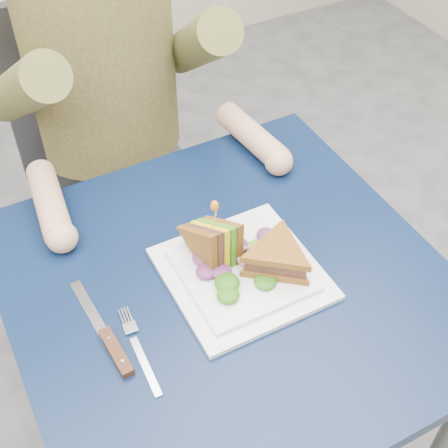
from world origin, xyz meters
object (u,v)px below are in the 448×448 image
diner (100,38)px  knife (111,343)px  table (229,309)px  sandwich_flat (277,257)px  sandwich_upright (215,244)px  chair (105,147)px  fork (140,352)px  plate (242,272)px

diner → knife: 0.68m
table → sandwich_flat: bearing=-16.2°
sandwich_upright → knife: bearing=-161.7°
chair → fork: (-0.20, -0.77, 0.19)m
chair → sandwich_upright: chair is taller
plate → knife: 0.26m
chair → knife: (-0.23, -0.73, 0.20)m
fork → chair: bearing=75.7°
diner → sandwich_upright: bearing=-90.3°
diner → plate: 0.62m
plate → sandwich_upright: size_ratio=1.82×
chair → sandwich_flat: 0.77m
plate → chair: bearing=92.2°
table → fork: bearing=-161.7°
table → sandwich_flat: sandwich_flat is taller
plate → sandwich_flat: 0.07m
chair → knife: chair is taller
plate → knife: (-0.26, -0.03, -0.00)m
chair → knife: 0.79m
table → plate: bearing=2.3°
sandwich_upright → knife: sandwich_upright is taller
diner → sandwich_upright: diner is taller
fork → knife: knife is taller
table → diner: 0.65m
diner → sandwich_flat: (0.08, -0.61, -0.14)m
sandwich_flat → chair: bearing=96.5°
diner → sandwich_flat: diner is taller
chair → plate: 0.73m
plate → knife: bearing=-173.3°
table → sandwich_flat: size_ratio=3.81×
sandwich_flat → knife: bearing=-179.0°
plate → fork: plate is taller
table → sandwich_flat: (0.08, -0.02, 0.12)m
diner → chair: bearing=90.0°
sandwich_flat → knife: (-0.31, -0.01, -0.04)m
table → plate: plate is taller
diner → knife: size_ratio=3.36×
chair → sandwich_flat: size_ratio=4.73×
diner → fork: (-0.20, -0.65, -0.18)m
chair → diner: (-0.00, -0.11, 0.37)m
chair → plate: chair is taller
diner → knife: diner is taller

